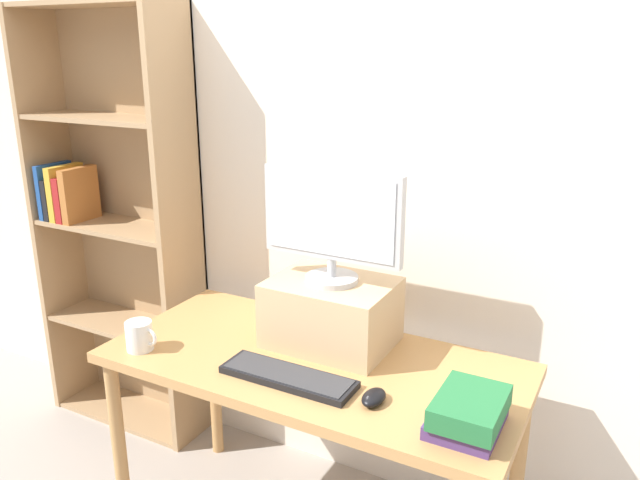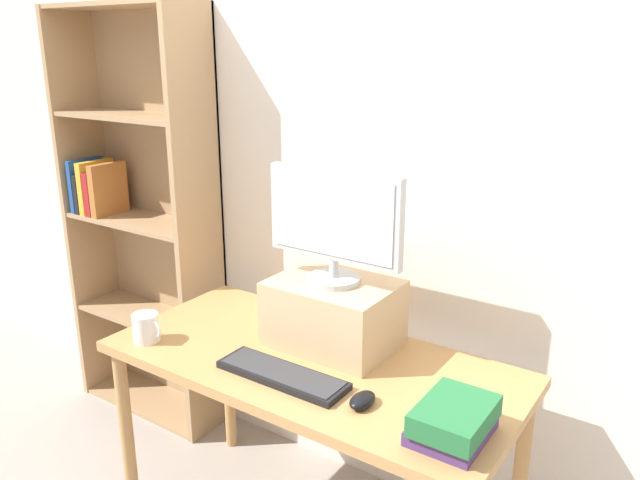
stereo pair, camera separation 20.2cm
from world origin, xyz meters
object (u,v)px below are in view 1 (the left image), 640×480
bookshelf_unit (115,223)px  keyboard (289,377)px  book_stack (468,412)px  coffee_mug (140,336)px  riser_box (331,312)px  desk (313,381)px  computer_mouse (374,397)px  computer_monitor (331,222)px

bookshelf_unit → keyboard: bearing=-22.3°
book_stack → coffee_mug: 1.13m
riser_box → book_stack: (0.57, -0.29, -0.07)m
coffee_mug → desk: bearing=21.9°
keyboard → coffee_mug: coffee_mug is taller
riser_box → bookshelf_unit: bearing=170.3°
desk → riser_box: size_ratio=3.34×
keyboard → coffee_mug: bearing=-173.4°
desk → bookshelf_unit: (-1.24, 0.35, 0.31)m
desk → book_stack: bearing=-14.7°
riser_box → computer_mouse: 0.42m
desk → keyboard: size_ratio=3.19×
riser_box → coffee_mug: bearing=-147.0°
bookshelf_unit → computer_mouse: bearing=-18.1°
desk → coffee_mug: 0.62m
computer_mouse → computer_monitor: bearing=135.4°
book_stack → computer_monitor: bearing=153.5°
bookshelf_unit → desk: bearing=-15.7°
bookshelf_unit → riser_box: bearing=-9.7°
bookshelf_unit → book_stack: bookshelf_unit is taller
computer_mouse → coffee_mug: size_ratio=0.83×
desk → computer_mouse: bearing=-27.7°
computer_mouse → book_stack: bearing=0.6°
bookshelf_unit → coffee_mug: bearing=-40.1°
bookshelf_unit → riser_box: 1.26m
desk → computer_mouse: computer_mouse is taller
riser_box → computer_mouse: riser_box is taller
bookshelf_unit → riser_box: size_ratio=4.62×
computer_monitor → book_stack: size_ratio=2.07×
bookshelf_unit → book_stack: (1.81, -0.50, -0.17)m
riser_box → computer_monitor: 0.33m
desk → keyboard: 0.19m
desk → book_stack: (0.57, -0.15, 0.14)m
computer_mouse → desk: bearing=152.3°
computer_monitor → keyboard: size_ratio=1.14×
computer_monitor → coffee_mug: bearing=-147.1°
desk → book_stack: 0.60m
keyboard → bookshelf_unit: bearing=157.7°
computer_mouse → coffee_mug: bearing=-175.1°
bookshelf_unit → keyboard: bookshelf_unit is taller
computer_monitor → coffee_mug: 0.77m
bookshelf_unit → coffee_mug: 0.90m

